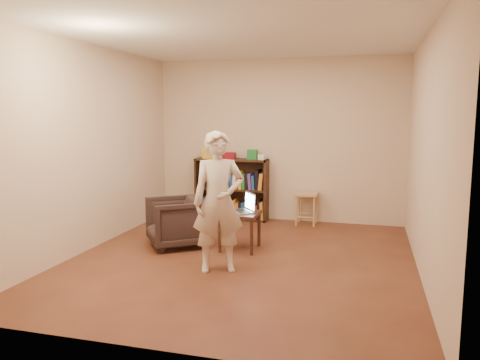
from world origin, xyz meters
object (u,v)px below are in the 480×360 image
(stool, at_px, (306,199))
(side_table, at_px, (240,219))
(bookshelf, at_px, (232,193))
(laptop, at_px, (245,207))
(armchair, at_px, (176,222))
(person, at_px, (219,202))

(stool, distance_m, side_table, 1.74)
(bookshelf, height_order, stool, bookshelf)
(bookshelf, xyz_separation_m, laptop, (0.65, -1.62, 0.10))
(armchair, relative_size, person, 0.46)
(laptop, height_order, person, person)
(laptop, relative_size, person, 0.26)
(bookshelf, bearing_deg, person, -76.81)
(bookshelf, distance_m, laptop, 1.75)
(bookshelf, distance_m, side_table, 1.78)
(armchair, bearing_deg, side_table, 58.35)
(bookshelf, distance_m, person, 2.61)
(stool, bearing_deg, laptop, -110.61)
(bookshelf, relative_size, side_table, 2.48)
(stool, xyz_separation_m, side_table, (-0.64, -1.62, -0.00))
(side_table, height_order, person, person)
(stool, xyz_separation_m, laptop, (-0.59, -1.56, 0.14))
(bookshelf, relative_size, stool, 2.39)
(stool, height_order, armchair, armchair)
(armchair, distance_m, laptop, 0.94)
(bookshelf, distance_m, armchair, 1.77)
(person, bearing_deg, armchair, 113.53)
(bookshelf, height_order, armchair, bookshelf)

